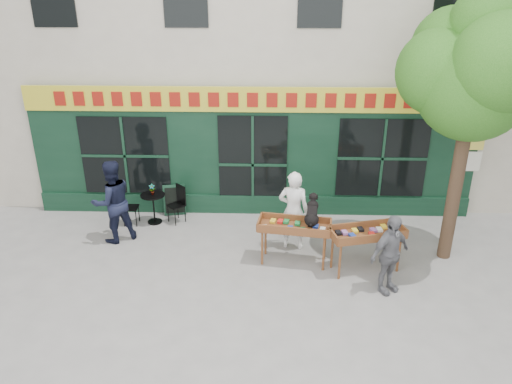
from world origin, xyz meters
TOP-DOWN VIEW (x-y plane):
  - ground at (0.00, 0.00)m, footprint 80.00×80.00m
  - building at (0.00, 5.97)m, footprint 14.00×7.26m
  - street_tree at (4.34, 0.36)m, footprint 3.05×2.90m
  - book_cart_center at (0.96, -0.04)m, footprint 1.58×0.84m
  - dog at (1.31, -0.09)m, footprint 0.43×0.64m
  - woman at (0.96, 0.61)m, footprint 0.73×0.54m
  - book_cart_right at (2.44, -0.30)m, footprint 1.61×0.97m
  - man_right at (2.74, -1.05)m, footprint 1.02×0.87m
  - bistro_table at (-2.44, 1.71)m, footprint 0.60×0.60m
  - bistro_chair_left at (-3.08, 1.61)m, footprint 0.37×0.37m
  - bistro_chair_right at (-1.83, 1.83)m, footprint 0.51×0.51m
  - potted_plant at (-2.44, 1.71)m, footprint 0.17×0.13m
  - man_left at (-3.14, 0.81)m, footprint 1.21×1.16m
  - chalkboard at (-2.01, 2.19)m, footprint 0.59×0.29m

SIDE VIEW (x-z plane):
  - ground at x=0.00m, z-range 0.00..0.00m
  - chalkboard at x=-2.01m, z-range 0.01..0.79m
  - bistro_table at x=-2.44m, z-range 0.16..0.92m
  - bistro_chair_left at x=-3.08m, z-range 0.08..1.03m
  - bistro_chair_right at x=-1.83m, z-range 0.08..1.03m
  - man_right at x=2.74m, z-range 0.00..1.64m
  - book_cart_center at x=0.96m, z-range 0.33..1.32m
  - book_cart_right at x=2.44m, z-range 0.33..1.32m
  - potted_plant at x=-2.44m, z-range 0.76..1.04m
  - woman at x=0.96m, z-range 0.00..1.84m
  - man_left at x=-3.14m, z-range 0.00..1.97m
  - dog at x=1.31m, z-range 0.99..1.59m
  - street_tree at x=4.34m, z-range 1.31..6.91m
  - building at x=0.00m, z-range -0.03..9.97m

